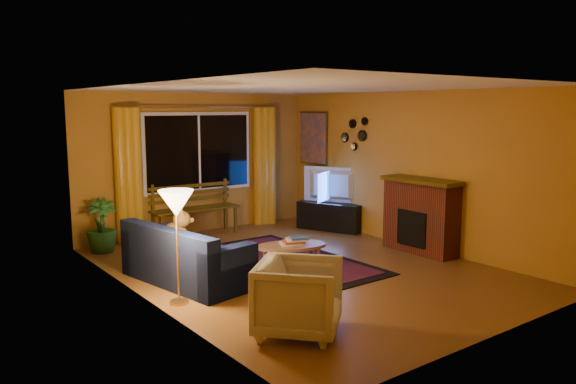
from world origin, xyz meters
TOP-DOWN VIEW (x-y plane):
  - floor at (0.00, 0.00)m, footprint 4.50×6.00m
  - ceiling at (0.00, 0.00)m, footprint 4.50×6.00m
  - wall_back at (0.00, 3.01)m, footprint 4.50×0.02m
  - wall_left at (-2.26, 0.00)m, footprint 0.02×6.00m
  - wall_right at (2.26, 0.00)m, footprint 0.02×6.00m
  - window at (0.00, 2.94)m, footprint 2.00×0.02m
  - curtain_rod at (0.00, 2.90)m, footprint 3.20×0.03m
  - curtain_left at (-1.35, 2.88)m, footprint 0.36×0.36m
  - curtain_right at (1.35, 2.88)m, footprint 0.36×0.36m
  - bench at (-0.21, 2.75)m, footprint 1.58×0.49m
  - potted_plant at (-1.92, 2.57)m, footprint 0.51×0.51m
  - sofa at (-1.55, 0.41)m, footprint 1.10×1.96m
  - dog at (-1.50, 0.82)m, footprint 0.52×0.59m
  - armchair at (-1.43, -1.79)m, footprint 1.09×1.08m
  - floor_lamp at (-2.00, -0.27)m, footprint 0.25×0.25m
  - rug at (-0.07, 0.44)m, footprint 1.93×3.01m
  - coffee_table at (-0.14, 0.03)m, footprint 1.29×1.29m
  - tv_console at (2.00, 1.66)m, footprint 0.84×1.28m
  - television at (2.00, 1.66)m, footprint 0.68×1.05m
  - fireplace at (2.05, -0.40)m, footprint 0.40×1.20m
  - mirror_cluster at (2.21, 1.30)m, footprint 0.06×0.60m
  - painting at (2.22, 2.45)m, footprint 0.04×0.76m

SIDE VIEW (x-z plane):
  - floor at x=0.00m, z-range -0.02..0.00m
  - rug at x=-0.07m, z-range 0.00..0.02m
  - coffee_table at x=-0.14m, z-range 0.00..0.36m
  - bench at x=-0.21m, z-range 0.00..0.47m
  - tv_console at x=2.00m, z-range 0.00..0.51m
  - sofa at x=-1.55m, z-range 0.00..0.75m
  - armchair at x=-1.43m, z-range 0.00..0.82m
  - potted_plant at x=-1.92m, z-range 0.00..0.84m
  - fireplace at x=2.05m, z-range 0.00..1.10m
  - dog at x=-1.50m, z-range 0.37..0.90m
  - floor_lamp at x=-2.00m, z-range 0.00..1.30m
  - television at x=2.00m, z-range 0.51..1.15m
  - curtain_left at x=-1.35m, z-range 0.00..2.24m
  - curtain_right at x=1.35m, z-range 0.00..2.24m
  - wall_back at x=0.00m, z-range 0.00..2.50m
  - wall_left at x=-2.26m, z-range 0.00..2.50m
  - wall_right at x=2.26m, z-range 0.00..2.50m
  - window at x=0.00m, z-range 0.80..2.10m
  - painting at x=2.22m, z-range 1.17..2.13m
  - mirror_cluster at x=2.21m, z-range 1.52..2.08m
  - curtain_rod at x=0.00m, z-range 2.23..2.27m
  - ceiling at x=0.00m, z-range 2.50..2.52m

